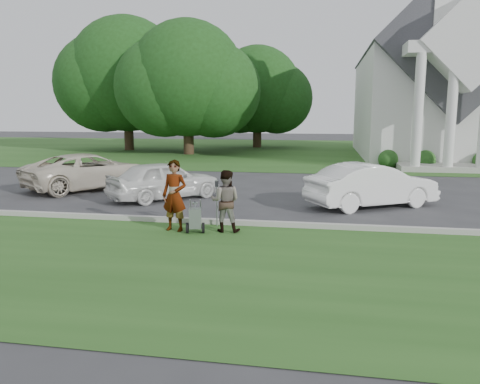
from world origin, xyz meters
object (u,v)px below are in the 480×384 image
(parking_meter_near, at_px, (217,197))
(tree_left, at_px, (187,84))
(tree_far, at_px, (127,80))
(striping_cart, at_px, (195,219))
(person_left, at_px, (175,196))
(car_b, at_px, (164,180))
(church, at_px, (431,70))
(car_a, at_px, (90,171))
(person_right, at_px, (225,202))
(tree_back, at_px, (257,94))
(car_d, at_px, (372,185))

(parking_meter_near, bearing_deg, tree_left, 108.29)
(tree_far, bearing_deg, striping_cart, -63.35)
(person_left, relative_size, car_b, 0.46)
(church, height_order, car_b, church)
(church, height_order, car_a, church)
(tree_left, relative_size, person_right, 6.70)
(church, bearing_deg, tree_left, -176.21)
(church, bearing_deg, car_a, -133.12)
(tree_far, xyz_separation_m, person_right, (13.50, -25.19, -4.90))
(tree_far, distance_m, person_right, 29.00)
(striping_cart, distance_m, person_left, 0.81)
(tree_back, relative_size, person_right, 6.06)
(tree_left, relative_size, car_b, 2.65)
(person_left, bearing_deg, car_a, 142.60)
(person_right, height_order, car_d, person_right)
(person_right, distance_m, car_b, 5.21)
(tree_left, xyz_separation_m, parking_meter_near, (7.16, -21.65, -4.32))
(tree_far, xyz_separation_m, car_a, (6.68, -19.31, -4.98))
(striping_cart, relative_size, car_a, 0.19)
(parking_meter_near, height_order, car_d, car_d)
(person_left, bearing_deg, striping_cart, -3.44)
(person_left, bearing_deg, person_right, 16.11)
(parking_meter_near, xyz_separation_m, car_d, (4.34, 3.50, -0.08))
(tree_back, relative_size, car_d, 2.23)
(tree_back, xyz_separation_m, car_d, (7.50, -26.15, -4.02))
(tree_back, distance_m, person_right, 30.64)
(church, xyz_separation_m, person_right, (-9.51, -23.31, -5.15))
(tree_left, bearing_deg, person_right, -71.32)
(tree_left, distance_m, person_left, 23.55)
(tree_far, xyz_separation_m, car_d, (17.50, -21.15, -4.98))
(church, distance_m, tree_far, 23.09)
(car_a, distance_m, car_b, 4.09)
(tree_left, bearing_deg, person_left, -74.48)
(person_left, xyz_separation_m, car_b, (-1.79, 4.33, -0.23))
(church, distance_m, tree_left, 17.07)
(parking_meter_near, bearing_deg, church, 66.60)
(person_left, distance_m, car_d, 6.75)
(striping_cart, distance_m, parking_meter_near, 0.99)
(person_right, xyz_separation_m, parking_meter_near, (-0.34, 0.54, 0.00))
(car_a, relative_size, car_d, 1.20)
(tree_far, bearing_deg, person_left, -64.27)
(tree_far, bearing_deg, tree_left, -26.56)
(tree_far, bearing_deg, person_right, -61.81)
(tree_left, xyz_separation_m, person_left, (6.20, -22.33, -4.19))
(car_a, bearing_deg, car_d, -155.37)
(car_d, bearing_deg, church, -47.33)
(church, relative_size, tree_left, 2.27)
(car_a, bearing_deg, parking_meter_near, 174.75)
(person_left, relative_size, car_a, 0.36)
(car_d, bearing_deg, person_right, 103.95)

